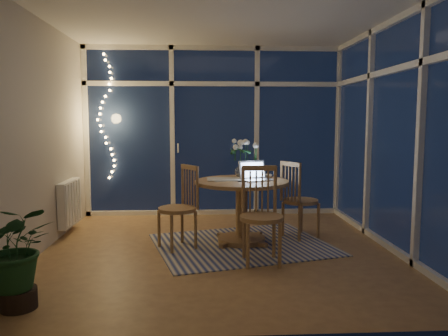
{
  "coord_description": "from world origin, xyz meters",
  "views": [
    {
      "loc": [
        -0.22,
        -4.83,
        1.46
      ],
      "look_at": [
        0.05,
        0.25,
        0.91
      ],
      "focal_mm": 35.0,
      "sensor_mm": 36.0,
      "label": 1
    }
  ],
  "objects_px": {
    "chair_right": "(301,199)",
    "chair_front": "(262,215)",
    "chair_left": "(177,207)",
    "potted_plant": "(17,261)",
    "flower_vase": "(243,169)",
    "laptop": "(257,170)",
    "dining_table": "(242,212)"
  },
  "relations": [
    {
      "from": "chair_right",
      "to": "chair_front",
      "type": "bearing_deg",
      "value": 118.09
    },
    {
      "from": "chair_left",
      "to": "potted_plant",
      "type": "relative_size",
      "value": 1.28
    },
    {
      "from": "flower_vase",
      "to": "chair_right",
      "type": "bearing_deg",
      "value": -6.3
    },
    {
      "from": "laptop",
      "to": "potted_plant",
      "type": "height_order",
      "value": "laptop"
    },
    {
      "from": "chair_right",
      "to": "chair_front",
      "type": "height_order",
      "value": "chair_front"
    },
    {
      "from": "chair_left",
      "to": "chair_right",
      "type": "xyz_separation_m",
      "value": [
        1.52,
        0.4,
        0.01
      ]
    },
    {
      "from": "chair_left",
      "to": "chair_front",
      "type": "height_order",
      "value": "chair_front"
    },
    {
      "from": "chair_front",
      "to": "dining_table",
      "type": "bearing_deg",
      "value": 98.76
    },
    {
      "from": "chair_front",
      "to": "potted_plant",
      "type": "relative_size",
      "value": 1.33
    },
    {
      "from": "chair_left",
      "to": "chair_front",
      "type": "bearing_deg",
      "value": 24.87
    },
    {
      "from": "dining_table",
      "to": "potted_plant",
      "type": "relative_size",
      "value": 1.46
    },
    {
      "from": "chair_front",
      "to": "flower_vase",
      "type": "distance_m",
      "value": 1.12
    },
    {
      "from": "chair_left",
      "to": "laptop",
      "type": "xyz_separation_m",
      "value": [
        0.94,
        0.19,
        0.4
      ]
    },
    {
      "from": "laptop",
      "to": "flower_vase",
      "type": "distance_m",
      "value": 0.32
    },
    {
      "from": "chair_left",
      "to": "flower_vase",
      "type": "bearing_deg",
      "value": 88.64
    },
    {
      "from": "chair_front",
      "to": "flower_vase",
      "type": "xyz_separation_m",
      "value": [
        -0.09,
        1.05,
        0.36
      ]
    },
    {
      "from": "chair_right",
      "to": "potted_plant",
      "type": "bearing_deg",
      "value": 97.15
    },
    {
      "from": "dining_table",
      "to": "potted_plant",
      "type": "distance_m",
      "value": 2.6
    },
    {
      "from": "chair_front",
      "to": "laptop",
      "type": "height_order",
      "value": "chair_front"
    },
    {
      "from": "dining_table",
      "to": "potted_plant",
      "type": "bearing_deg",
      "value": -137.42
    },
    {
      "from": "flower_vase",
      "to": "potted_plant",
      "type": "distance_m",
      "value": 2.86
    },
    {
      "from": "chair_right",
      "to": "laptop",
      "type": "distance_m",
      "value": 0.73
    },
    {
      "from": "dining_table",
      "to": "flower_vase",
      "type": "bearing_deg",
      "value": 82.3
    },
    {
      "from": "chair_front",
      "to": "laptop",
      "type": "bearing_deg",
      "value": 85.27
    },
    {
      "from": "chair_front",
      "to": "laptop",
      "type": "xyz_separation_m",
      "value": [
        0.05,
        0.77,
        0.38
      ]
    },
    {
      "from": "dining_table",
      "to": "chair_front",
      "type": "bearing_deg",
      "value": -80.43
    },
    {
      "from": "laptop",
      "to": "chair_front",
      "type": "bearing_deg",
      "value": -114.83
    },
    {
      "from": "chair_right",
      "to": "laptop",
      "type": "relative_size",
      "value": 2.88
    },
    {
      "from": "chair_front",
      "to": "chair_right",
      "type": "bearing_deg",
      "value": 56.26
    },
    {
      "from": "flower_vase",
      "to": "chair_front",
      "type": "bearing_deg",
      "value": -84.9
    },
    {
      "from": "dining_table",
      "to": "laptop",
      "type": "relative_size",
      "value": 3.26
    },
    {
      "from": "chair_left",
      "to": "potted_plant",
      "type": "bearing_deg",
      "value": -68.69
    }
  ]
}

